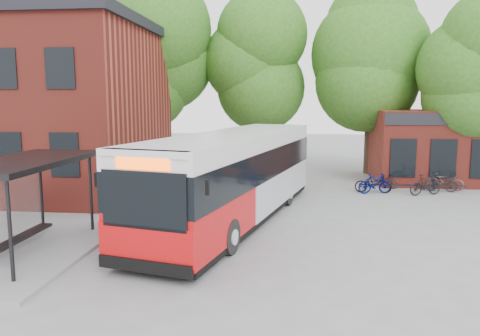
# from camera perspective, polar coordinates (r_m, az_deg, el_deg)

# --- Properties ---
(ground) EXTENTS (100.00, 100.00, 0.00)m
(ground) POSITION_cam_1_polar(r_m,az_deg,el_deg) (14.85, -6.63, -9.71)
(ground) COLOR slate
(bus_shelter) EXTENTS (3.60, 7.00, 2.90)m
(bus_shelter) POSITION_cam_1_polar(r_m,az_deg,el_deg) (15.22, -24.40, -4.31)
(bus_shelter) COLOR black
(bus_shelter) RESTS_ON ground
(bike_rail) EXTENTS (5.20, 0.10, 0.38)m
(bike_rail) POSITION_cam_1_polar(r_m,az_deg,el_deg) (24.92, 20.22, -2.35)
(bike_rail) COLOR black
(bike_rail) RESTS_ON ground
(tree_0) EXTENTS (7.92, 7.92, 11.00)m
(tree_0) POSITION_cam_1_polar(r_m,az_deg,el_deg) (31.16, -11.16, 9.85)
(tree_0) COLOR #295B18
(tree_0) RESTS_ON ground
(tree_1) EXTENTS (7.92, 7.92, 10.40)m
(tree_1) POSITION_cam_1_polar(r_m,az_deg,el_deg) (30.84, 2.12, 9.46)
(tree_1) COLOR #295B18
(tree_1) RESTS_ON ground
(tree_2) EXTENTS (7.92, 7.92, 11.00)m
(tree_2) POSITION_cam_1_polar(r_m,az_deg,el_deg) (30.16, 15.57, 9.76)
(tree_2) COLOR #295B18
(tree_2) RESTS_ON ground
(city_bus) EXTENTS (5.86, 13.51, 3.36)m
(city_bus) POSITION_cam_1_polar(r_m,az_deg,el_deg) (17.69, -0.57, -1.12)
(city_bus) COLOR red
(city_bus) RESTS_ON ground
(bicycle_0) EXTENTS (1.84, 0.83, 0.93)m
(bicycle_0) POSITION_cam_1_polar(r_m,az_deg,el_deg) (24.12, 15.92, -1.83)
(bicycle_0) COLOR black
(bicycle_0) RESTS_ON ground
(bicycle_1) EXTENTS (1.78, 0.90, 1.03)m
(bicycle_1) POSITION_cam_1_polar(r_m,az_deg,el_deg) (23.90, 16.13, -1.81)
(bicycle_1) COLOR #060B48
(bicycle_1) RESTS_ON ground
(bicycle_2) EXTENTS (1.68, 1.13, 0.84)m
(bicycle_2) POSITION_cam_1_polar(r_m,az_deg,el_deg) (25.55, 17.00, -1.43)
(bicycle_2) COLOR black
(bicycle_2) RESTS_ON ground
(bicycle_3) EXTENTS (1.78, 1.10, 1.03)m
(bicycle_3) POSITION_cam_1_polar(r_m,az_deg,el_deg) (24.28, 21.67, -1.91)
(bicycle_3) COLOR black
(bicycle_3) RESTS_ON ground
(bicycle_5) EXTENTS (1.63, 0.74, 0.95)m
(bicycle_5) POSITION_cam_1_polar(r_m,az_deg,el_deg) (25.56, 23.30, -1.62)
(bicycle_5) COLOR black
(bicycle_5) RESTS_ON ground
(bicycle_6) EXTENTS (1.88, 1.20, 0.93)m
(bicycle_6) POSITION_cam_1_polar(r_m,az_deg,el_deg) (26.11, 23.75, -1.46)
(bicycle_6) COLOR #463D39
(bicycle_6) RESTS_ON ground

